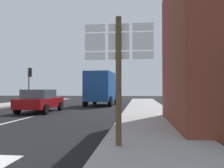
# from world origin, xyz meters

# --- Properties ---
(ground_plane) EXTENTS (80.00, 80.00, 0.00)m
(ground_plane) POSITION_xyz_m (0.00, 10.00, 0.00)
(ground_plane) COLOR black
(sidewalk_right) EXTENTS (2.92, 44.00, 0.14)m
(sidewalk_right) POSITION_xyz_m (6.26, 8.00, 0.07)
(sidewalk_right) COLOR #9E9B96
(sidewalk_right) RESTS_ON ground
(lane_centre_stripe) EXTENTS (0.16, 12.00, 0.01)m
(lane_centre_stripe) POSITION_xyz_m (0.00, 6.00, 0.01)
(lane_centre_stripe) COLOR silver
(lane_centre_stripe) RESTS_ON ground
(sedan_far) EXTENTS (2.02, 4.23, 1.47)m
(sedan_far) POSITION_xyz_m (-0.59, 9.69, 0.76)
(sedan_far) COLOR maroon
(sedan_far) RESTS_ON ground
(delivery_truck) EXTENTS (2.72, 5.12, 3.05)m
(delivery_truck) POSITION_xyz_m (2.29, 16.62, 1.65)
(delivery_truck) COLOR #19478C
(delivery_truck) RESTS_ON ground
(route_sign_post) EXTENTS (1.66, 0.14, 3.20)m
(route_sign_post) POSITION_xyz_m (5.27, 0.74, 2.00)
(route_sign_post) COLOR brown
(route_sign_post) RESTS_ON ground
(traffic_light_far_left) EXTENTS (0.30, 0.49, 3.64)m
(traffic_light_far_left) POSITION_xyz_m (-5.10, 17.42, 2.70)
(traffic_light_far_left) COLOR #47474C
(traffic_light_far_left) RESTS_ON ground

